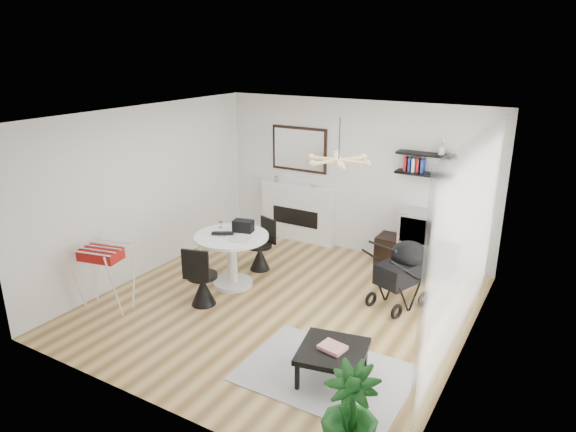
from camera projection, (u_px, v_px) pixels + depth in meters
The scene contains 25 objects.
floor at pixel (281, 306), 7.38m from camera, with size 5.00×5.00×0.00m, color brown.
ceiling at pixel (280, 116), 6.52m from camera, with size 5.00×5.00×0.00m, color white.
wall_back at pixel (354, 178), 8.99m from camera, with size 5.00×5.00×0.00m, color white.
wall_left at pixel (146, 191), 8.15m from camera, with size 5.00×5.00×0.00m, color white.
wall_right at pixel (471, 252), 5.75m from camera, with size 5.00×5.00×0.00m, color white.
sheer_curtain at pixel (466, 245), 5.96m from camera, with size 0.04×3.60×2.60m, color white.
fireplace at pixel (297, 205), 9.67m from camera, with size 1.50×0.17×2.16m.
shelf_lower at pixel (424, 174), 8.21m from camera, with size 0.90×0.25×0.04m, color black.
shelf_upper at pixel (425, 154), 8.11m from camera, with size 0.90×0.25×0.04m, color black.
pendant_lamp at pixel (339, 160), 6.60m from camera, with size 0.90×0.90×0.10m, color #DEB674, non-canonical shape.
tv_console at pixel (415, 254), 8.55m from camera, with size 1.29×0.45×0.48m, color black.
crt_tv at pixel (420, 227), 8.37m from camera, with size 0.60×0.52×0.52m.
dining_table at pixel (232, 252), 7.84m from camera, with size 1.13×1.13×0.83m.
laptop at pixel (222, 235), 7.74m from camera, with size 0.34×0.22×0.03m, color black.
black_bag at pixel (243, 226), 7.88m from camera, with size 0.30×0.18×0.18m, color black.
newspaper at pixel (239, 239), 7.58m from camera, with size 0.32×0.27×0.01m, color silver.
drinking_glass at pixel (220, 225), 8.06m from camera, with size 0.06×0.06×0.10m, color white.
chair_far at pixel (261, 254), 8.50m from camera, with size 0.45×0.46×0.86m.
chair_near at pixel (202, 286), 7.32m from camera, with size 0.46×0.48×0.91m.
drying_rack at pixel (106, 276), 7.14m from camera, with size 0.75×0.72×0.96m.
stroller at pixel (401, 276), 7.29m from camera, with size 0.78×0.95×1.04m.
rug at pixel (325, 373), 5.84m from camera, with size 1.87×1.35×0.01m, color #9E9E9E.
coffee_table at pixel (333, 352), 5.65m from camera, with size 0.86×0.86×0.37m.
magazines at pixel (333, 347), 5.63m from camera, with size 0.28×0.22×0.04m, color red.
potted_plant at pixel (350, 413), 4.55m from camera, with size 0.52×0.52×0.92m, color #165019.
Camera 1 is at (3.42, -5.63, 3.56)m, focal length 32.00 mm.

